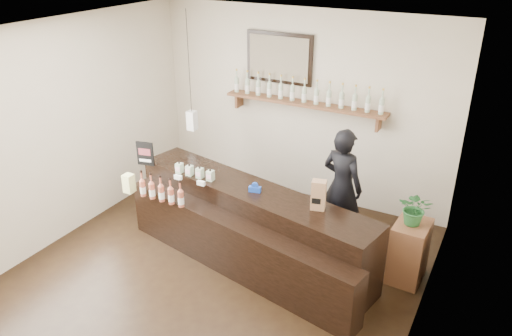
% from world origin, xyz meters
% --- Properties ---
extents(ground, '(5.00, 5.00, 0.00)m').
position_xyz_m(ground, '(0.00, 0.00, 0.00)').
color(ground, black).
rests_on(ground, ground).
extents(room_shell, '(5.00, 5.00, 5.00)m').
position_xyz_m(room_shell, '(0.00, 0.00, 1.70)').
color(room_shell, beige).
rests_on(room_shell, ground).
extents(back_wall_decor, '(2.66, 0.96, 1.69)m').
position_xyz_m(back_wall_decor, '(-0.14, 2.37, 1.75)').
color(back_wall_decor, brown).
rests_on(back_wall_decor, ground).
extents(counter, '(3.35, 1.53, 1.08)m').
position_xyz_m(counter, '(0.16, 0.58, 0.43)').
color(counter, black).
rests_on(counter, ground).
extents(promo_sign, '(0.23, 0.07, 0.33)m').
position_xyz_m(promo_sign, '(-1.37, 0.63, 1.08)').
color(promo_sign, black).
rests_on(promo_sign, counter).
extents(paper_bag, '(0.18, 0.15, 0.34)m').
position_xyz_m(paper_bag, '(1.04, 0.62, 1.09)').
color(paper_bag, brown).
rests_on(paper_bag, counter).
extents(tape_dispenser, '(0.15, 0.09, 0.12)m').
position_xyz_m(tape_dispenser, '(0.24, 0.64, 0.97)').
color(tape_dispenser, '#183EA8').
rests_on(tape_dispenser, counter).
extents(side_cabinet, '(0.39, 0.52, 0.73)m').
position_xyz_m(side_cabinet, '(2.00, 1.12, 0.37)').
color(side_cabinet, brown).
rests_on(side_cabinet, ground).
extents(potted_plant, '(0.38, 0.34, 0.40)m').
position_xyz_m(potted_plant, '(2.00, 1.12, 0.93)').
color(potted_plant, '#265F2C').
rests_on(potted_plant, side_cabinet).
extents(shopkeeper, '(0.72, 0.56, 1.75)m').
position_xyz_m(shopkeeper, '(1.01, 1.55, 0.87)').
color(shopkeeper, black).
rests_on(shopkeeper, ground).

